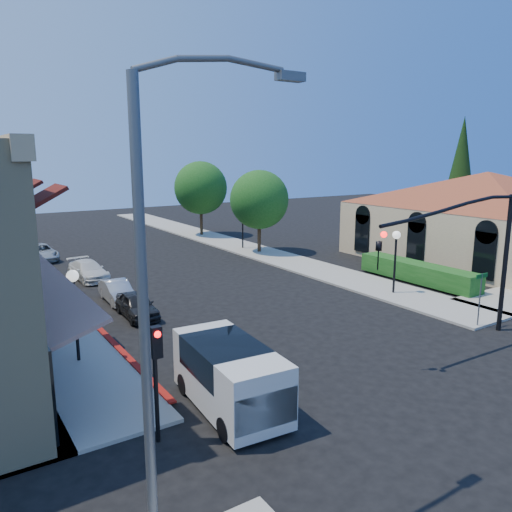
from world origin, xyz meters
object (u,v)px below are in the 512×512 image
cobra_streetlight (161,289)px  street_name_sign (480,291)px  street_tree_b (201,188)px  parked_car_a (137,305)px  lamppost_right_far (243,216)px  parked_car_d (40,252)px  conifer_far (461,169)px  white_van (230,373)px  street_tree_a (259,200)px  parked_car_c (88,270)px  secondary_signal (156,362)px  lamppost_left_near (74,292)px  parked_car_b (117,292)px  lamppost_right_near (396,246)px  lamppost_left_far (16,239)px  signal_mast_arm (477,244)px

cobra_streetlight → street_name_sign: bearing=14.2°
street_tree_b → street_name_sign: 29.96m
parked_car_a → cobra_streetlight: bearing=-105.3°
lamppost_right_far → parked_car_d: (-14.70, 4.44, -2.15)m
conifer_far → parked_car_d: (-34.20, 10.44, -5.77)m
white_van → parked_car_d: (-0.74, 26.49, -0.58)m
street_tree_a → parked_car_c: bearing=-174.3°
street_name_sign → secondary_signal: bearing=-177.1°
secondary_signal → lamppost_left_near: size_ratio=0.93×
parked_car_b → parked_car_c: bearing=91.8°
secondary_signal → parked_car_b: 14.01m
street_tree_a → lamppost_right_near: (-0.30, -14.00, -1.46)m
cobra_streetlight → lamppost_left_far: (0.65, 24.00, -2.53)m
lamppost_right_far → lamppost_left_far: bearing=-173.3°
street_name_sign → parked_car_d: (-13.70, 26.24, -1.11)m
street_tree_b → parked_car_a: 24.51m
signal_mast_arm → secondary_signal: 13.97m
street_tree_b → lamppost_left_far: size_ratio=1.97×
lamppost_right_near → parked_car_a: 14.05m
cobra_streetlight → street_name_sign: size_ratio=3.72×
street_tree_b → lamppost_left_near: (-17.30, -24.00, -1.81)m
street_tree_b → secondary_signal: street_tree_b is taller
lamppost_right_near → street_tree_b: bearing=89.3°
signal_mast_arm → lamppost_left_far: 25.07m
lamppost_left_near → parked_car_d: 20.68m
parked_car_a → parked_car_d: 16.50m
street_tree_b → white_van: (-14.26, -30.05, -3.38)m
lamppost_left_far → parked_car_b: size_ratio=1.04×
street_tree_b → white_van: street_tree_b is taller
street_tree_a → lamppost_left_near: street_tree_a is taller
parked_car_d → street_tree_a: bearing=-25.7°
parked_car_d → parked_car_a: bearing=-87.6°
cobra_streetlight → parked_car_a: size_ratio=2.69×
street_tree_b → street_tree_a: bearing=-90.0°
conifer_far → parked_car_d: size_ratio=2.60×
street_name_sign → signal_mast_arm: bearing=-156.8°
lamppost_left_far → parked_car_b: bearing=-62.4°
lamppost_left_near → parked_car_a: (3.70, 4.00, -2.15)m
conifer_far → parked_car_b: 33.45m
cobra_streetlight → parked_car_a: (4.35, 14.00, -4.68)m
street_name_sign → parked_car_c: bearing=123.7°
signal_mast_arm → cobra_streetlight: bearing=-166.9°
street_name_sign → parked_car_a: street_name_sign is taller
conifer_far → lamppost_right_near: bearing=-152.9°
conifer_far → parked_car_d: bearing=163.0°
street_tree_b → lamppost_right_near: street_tree_b is taller
lamppost_right_far → cobra_streetlight: bearing=-124.2°
lamppost_left_near → street_name_sign: bearing=-19.9°
street_tree_a → cobra_streetlight: 29.99m
street_tree_b → lamppost_right_far: (-0.30, -8.00, -1.81)m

